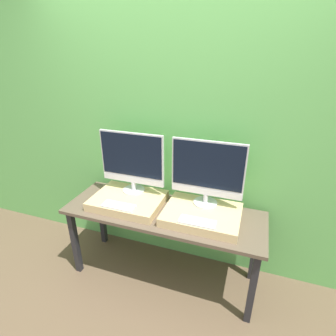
% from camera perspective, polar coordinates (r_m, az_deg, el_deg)
% --- Properties ---
extents(ground_plane, '(12.00, 12.00, 0.00)m').
position_cam_1_polar(ground_plane, '(2.52, -3.46, -26.32)').
color(ground_plane, brown).
extents(wall_back, '(8.00, 0.04, 2.60)m').
position_cam_1_polar(wall_back, '(2.29, 1.90, 7.94)').
color(wall_back, '#66B75B').
rests_on(wall_back, ground_plane).
extents(workbench, '(1.68, 0.57, 0.70)m').
position_cam_1_polar(workbench, '(2.29, -1.08, -11.10)').
color(workbench, brown).
rests_on(workbench, ground_plane).
extents(wooden_riser_left, '(0.60, 0.46, 0.07)m').
position_cam_1_polar(wooden_riser_left, '(2.34, -8.67, -6.96)').
color(wooden_riser_left, '#D6B77F').
rests_on(wooden_riser_left, workbench).
extents(monitor_left, '(0.58, 0.20, 0.55)m').
position_cam_1_polar(monitor_left, '(2.29, -7.85, 1.58)').
color(monitor_left, silver).
rests_on(monitor_left, wooden_riser_left).
extents(keyboard_left, '(0.28, 0.11, 0.01)m').
position_cam_1_polar(keyboard_left, '(2.20, -10.72, -8.06)').
color(keyboard_left, silver).
rests_on(keyboard_left, wooden_riser_left).
extents(wooden_riser_right, '(0.60, 0.46, 0.07)m').
position_cam_1_polar(wooden_riser_right, '(2.15, 7.38, -10.01)').
color(wooden_riser_right, '#D6B77F').
rests_on(wooden_riser_right, workbench).
extents(monitor_right, '(0.58, 0.20, 0.55)m').
position_cam_1_polar(monitor_right, '(2.09, 8.56, -0.73)').
color(monitor_right, silver).
rests_on(monitor_right, wooden_riser_right).
extents(keyboard_right, '(0.28, 0.11, 0.01)m').
position_cam_1_polar(keyboard_right, '(1.99, 6.40, -11.52)').
color(keyboard_right, silver).
rests_on(keyboard_right, wooden_riser_right).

